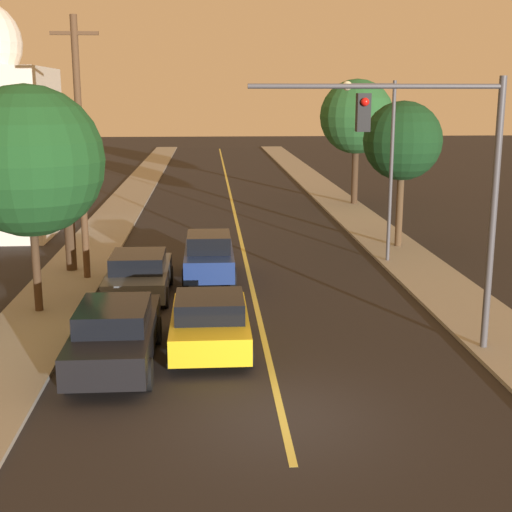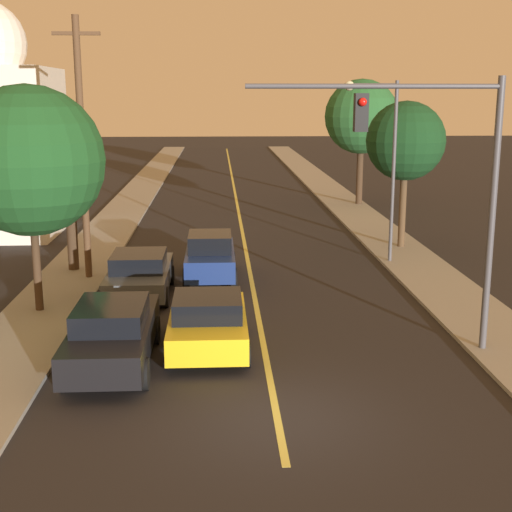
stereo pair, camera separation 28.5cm
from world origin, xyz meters
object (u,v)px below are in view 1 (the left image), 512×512
tree_left_far (66,172)px  car_near_lane_front (210,322)px  tree_right_near (403,141)px  traffic_signal_mast (440,166)px  tree_left_near (29,161)px  utility_pole_left (80,146)px  car_near_lane_second (209,256)px  tree_right_far (357,117)px  car_outer_lane_front (115,333)px  car_outer_lane_second (139,274)px  streetlamp_right (379,146)px

tree_left_far → car_near_lane_front: bearing=-59.2°
car_near_lane_front → tree_right_near: (8.16, 12.01, 3.83)m
traffic_signal_mast → tree_left_near: (-10.82, 4.00, -0.19)m
car_near_lane_front → utility_pole_left: (-4.36, 7.43, 4.02)m
car_near_lane_second → tree_left_near: tree_left_near is taller
utility_pole_left → car_near_lane_second: bearing=-3.5°
utility_pole_left → tree_left_far: bearing=123.2°
traffic_signal_mast → tree_right_far: tree_right_far is taller
car_outer_lane_front → utility_pole_left: size_ratio=0.55×
car_near_lane_second → car_outer_lane_second: 3.02m
car_near_lane_front → streetlamp_right: (6.54, 9.35, 3.83)m
car_outer_lane_front → tree_left_far: (-2.82, 9.57, 2.92)m
tree_left_near → tree_right_far: (13.88, 20.77, 0.59)m
car_near_lane_front → streetlamp_right: size_ratio=0.59×
tree_left_far → tree_right_near: size_ratio=0.81×
car_near_lane_front → tree_right_far: 26.13m
traffic_signal_mast → car_near_lane_second: bearing=126.3°
car_near_lane_front → traffic_signal_mast: bearing=-5.5°
car_outer_lane_front → traffic_signal_mast: (7.96, 0.44, 3.96)m
streetlamp_right → tree_right_near: (1.62, 2.65, 0.00)m
car_near_lane_front → tree_right_near: 15.01m
car_outer_lane_second → tree_left_near: 5.11m
car_near_lane_front → utility_pole_left: utility_pole_left is taller
utility_pole_left → tree_right_near: (12.52, 4.58, -0.18)m
streetlamp_right → tree_right_far: size_ratio=0.95×
car_near_lane_front → car_outer_lane_second: bearing=113.8°
traffic_signal_mast → tree_right_near: bearing=78.7°
tree_left_far → traffic_signal_mast: bearing=-40.3°
car_near_lane_front → utility_pole_left: size_ratio=0.46×
streetlamp_right → utility_pole_left: 11.07m
car_outer_lane_second → tree_left_far: size_ratio=0.90×
car_near_lane_second → car_outer_lane_second: car_near_lane_second is taller
utility_pole_left → tree_left_near: size_ratio=1.34×
traffic_signal_mast → tree_right_far: (3.07, 24.76, 0.41)m
car_outer_lane_front → car_outer_lane_second: 6.19m
tree_right_far → tree_right_near: bearing=-92.7°
traffic_signal_mast → utility_pole_left: 12.80m
car_outer_lane_second → car_outer_lane_front: bearing=-90.0°
car_outer_lane_front → tree_left_near: bearing=122.8°
traffic_signal_mast → tree_left_near: traffic_signal_mast is taller
car_outer_lane_second → traffic_signal_mast: traffic_signal_mast is taller
tree_left_far → streetlamp_right: bearing=3.8°
tree_left_near → car_outer_lane_second: bearing=31.5°
car_outer_lane_front → tree_left_near: 6.49m
tree_left_near → car_near_lane_second: bearing=35.7°
car_near_lane_second → tree_left_far: bearing=164.5°
traffic_signal_mast → tree_left_far: size_ratio=1.37×
car_near_lane_second → car_near_lane_front: bearing=-90.0°
car_near_lane_front → tree_left_near: tree_left_near is taller
car_outer_lane_front → car_outer_lane_second: (-0.00, 6.19, -0.08)m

